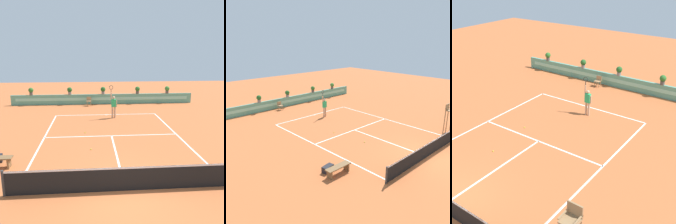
% 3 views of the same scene
% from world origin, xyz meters
% --- Properties ---
extents(ground_plane, '(60.00, 60.00, 0.00)m').
position_xyz_m(ground_plane, '(0.00, 6.00, 0.00)').
color(ground_plane, '#BC6033').
extents(court_lines, '(8.32, 11.94, 0.01)m').
position_xyz_m(court_lines, '(0.00, 6.72, 0.00)').
color(court_lines, white).
rests_on(court_lines, ground).
extents(back_wall_barrier, '(18.00, 0.21, 1.00)m').
position_xyz_m(back_wall_barrier, '(0.00, 16.39, 0.50)').
color(back_wall_barrier, '#599E84').
rests_on(back_wall_barrier, ground).
extents(ball_kid_chair, '(0.44, 0.44, 0.85)m').
position_xyz_m(ball_kid_chair, '(-1.44, 15.66, 0.48)').
color(ball_kid_chair, '#99754C').
rests_on(ball_kid_chair, ground).
extents(tennis_player, '(0.62, 0.23, 2.58)m').
position_xyz_m(tennis_player, '(0.52, 10.79, 1.05)').
color(tennis_player, tan).
rests_on(tennis_player, ground).
extents(tennis_ball_near_baseline, '(0.07, 0.07, 0.07)m').
position_xyz_m(tennis_ball_near_baseline, '(-1.65, 7.09, 0.03)').
color(tennis_ball_near_baseline, '#CCE033').
rests_on(tennis_ball_near_baseline, ground).
extents(tennis_ball_mid_court, '(0.07, 0.07, 0.07)m').
position_xyz_m(tennis_ball_mid_court, '(-1.29, 4.19, 0.03)').
color(tennis_ball_mid_court, '#CCE033').
rests_on(tennis_ball_mid_court, ground).
extents(potted_plant_far_left, '(0.48, 0.48, 0.72)m').
position_xyz_m(potted_plant_far_left, '(-7.04, 16.39, 1.41)').
color(potted_plant_far_left, '#514C47').
rests_on(potted_plant_far_left, back_wall_barrier).
extents(potted_plant_right, '(0.48, 0.48, 0.72)m').
position_xyz_m(potted_plant_right, '(3.44, 16.39, 1.41)').
color(potted_plant_right, '#514C47').
rests_on(potted_plant_right, back_wall_barrier).
extents(potted_plant_centre, '(0.48, 0.48, 0.72)m').
position_xyz_m(potted_plant_centre, '(-0.03, 16.39, 1.41)').
color(potted_plant_centre, gray).
rests_on(potted_plant_centre, back_wall_barrier).
extents(potted_plant_left, '(0.48, 0.48, 0.72)m').
position_xyz_m(potted_plant_left, '(-3.32, 16.39, 1.41)').
color(potted_plant_left, gray).
rests_on(potted_plant_left, back_wall_barrier).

